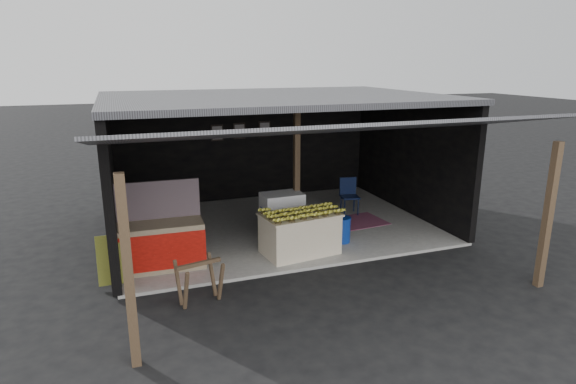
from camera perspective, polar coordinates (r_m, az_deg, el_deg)
name	(u,v)px	position (r m, az deg, el deg)	size (l,w,h in m)	color
ground	(317,269)	(9.04, 3.49, -9.11)	(80.00, 80.00, 0.00)	black
concrete_slab	(275,226)	(11.20, -1.53, -4.01)	(7.00, 5.00, 0.06)	gray
shophouse	(270,135)	(11.00, -2.12, 6.75)	(7.40, 7.29, 3.02)	black
banana_table	(300,233)	(9.45, 1.41, -4.92)	(1.58, 1.09, 0.81)	silver
banana_pile	(300,210)	(9.29, 1.43, -2.12)	(1.36, 0.81, 0.16)	gold
white_crate	(282,215)	(10.33, -0.70, -2.71)	(0.88, 0.62, 0.95)	white
neighbor_stall	(161,243)	(9.09, -14.79, -5.85)	(1.54, 0.74, 1.57)	#998466
green_signboard	(114,259)	(8.73, -19.88, -7.52)	(0.56, 0.04, 0.84)	black
sawhorse	(199,277)	(7.80, -10.47, -9.92)	(0.74, 0.73, 0.70)	#503B28
water_barrel	(342,230)	(10.13, 6.42, -4.53)	(0.35, 0.35, 0.51)	navy
plastic_chair	(349,193)	(11.99, 7.22, -0.07)	(0.49, 0.49, 0.89)	black
magenta_rug	(353,222)	(11.43, 7.68, -3.56)	(1.50, 1.00, 0.01)	#691742
picture_frames	(241,131)	(12.96, -5.63, 7.22)	(1.62, 0.04, 0.46)	black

